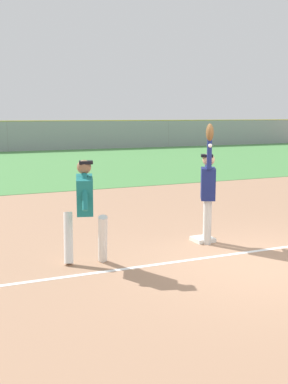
{
  "coord_description": "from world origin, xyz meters",
  "views": [
    {
      "loc": [
        -4.88,
        -6.06,
        2.42
      ],
      "look_at": [
        -1.38,
        1.66,
        1.05
      ],
      "focal_mm": 44.27,
      "sensor_mm": 36.0,
      "label": 1
    }
  ],
  "objects_px": {
    "parked_car_red": "(0,139)",
    "parked_car_black": "(74,138)",
    "fielder": "(208,185)",
    "baseball": "(210,146)",
    "first_base": "(203,239)",
    "runner": "(85,204)"
  },
  "relations": [
    {
      "from": "fielder",
      "to": "parked_car_black",
      "type": "distance_m",
      "value": 29.7
    },
    {
      "from": "baseball",
      "to": "parked_car_black",
      "type": "relative_size",
      "value": 0.02
    },
    {
      "from": "first_base",
      "to": "parked_car_black",
      "type": "distance_m",
      "value": 29.57
    },
    {
      "from": "parked_car_red",
      "to": "parked_car_black",
      "type": "bearing_deg",
      "value": -0.69
    },
    {
      "from": "fielder",
      "to": "parked_car_red",
      "type": "xyz_separation_m",
      "value": [
        0.12,
        29.04,
        -0.45
      ]
    },
    {
      "from": "first_base",
      "to": "runner",
      "type": "bearing_deg",
      "value": -171.04
    },
    {
      "from": "fielder",
      "to": "baseball",
      "type": "relative_size",
      "value": 30.81
    },
    {
      "from": "fielder",
      "to": "runner",
      "type": "distance_m",
      "value": 2.52
    },
    {
      "from": "parked_car_red",
      "to": "parked_car_black",
      "type": "relative_size",
      "value": 0.98
    },
    {
      "from": "runner",
      "to": "baseball",
      "type": "bearing_deg",
      "value": 17.6
    },
    {
      "from": "first_base",
      "to": "parked_car_red",
      "type": "relative_size",
      "value": 0.09
    },
    {
      "from": "first_base",
      "to": "runner",
      "type": "height_order",
      "value": "runner"
    },
    {
      "from": "first_base",
      "to": "fielder",
      "type": "bearing_deg",
      "value": -86.04
    },
    {
      "from": "first_base",
      "to": "baseball",
      "type": "bearing_deg",
      "value": -105.76
    },
    {
      "from": "parked_car_black",
      "to": "fielder",
      "type": "bearing_deg",
      "value": -105.49
    },
    {
      "from": "first_base",
      "to": "parked_car_black",
      "type": "height_order",
      "value": "parked_car_black"
    },
    {
      "from": "first_base",
      "to": "runner",
      "type": "distance_m",
      "value": 2.7
    },
    {
      "from": "fielder",
      "to": "runner",
      "type": "relative_size",
      "value": 1.33
    },
    {
      "from": "first_base",
      "to": "fielder",
      "type": "relative_size",
      "value": 0.17
    },
    {
      "from": "parked_car_red",
      "to": "first_base",
      "type": "bearing_deg",
      "value": -91.8
    },
    {
      "from": "parked_car_red",
      "to": "parked_car_black",
      "type": "distance_m",
      "value": 5.69
    },
    {
      "from": "runner",
      "to": "parked_car_red",
      "type": "bearing_deg",
      "value": 101.4
    }
  ]
}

